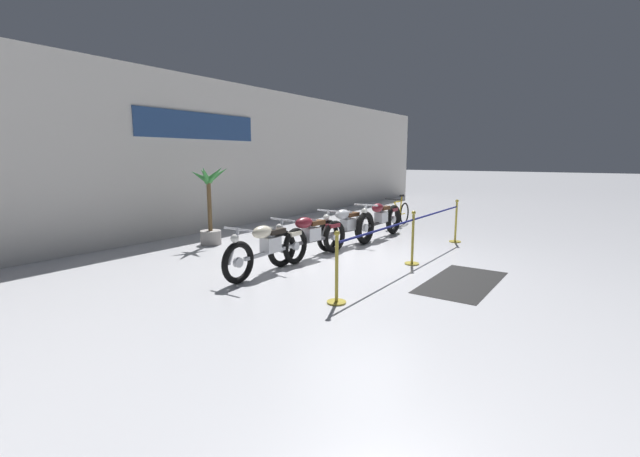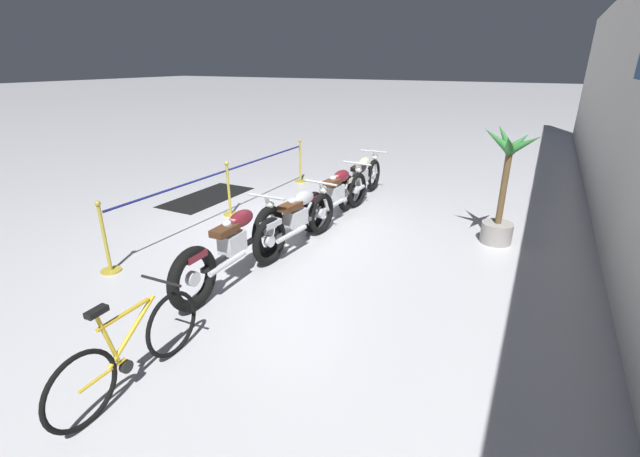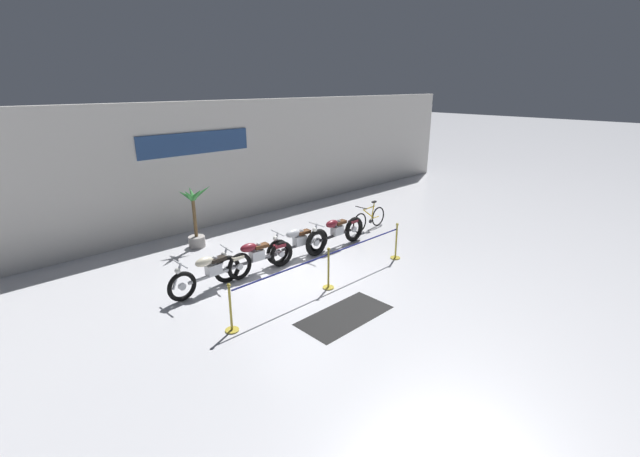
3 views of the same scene
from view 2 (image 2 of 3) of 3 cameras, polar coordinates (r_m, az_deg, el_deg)
name	(u,v)px [view 2 (image 2 of 3)]	position (r m, az deg, el deg)	size (l,w,h in m)	color
ground_plane	(285,224)	(7.85, -4.67, 0.56)	(120.00, 120.00, 0.00)	silver
motorcycle_cream_0	(361,178)	(9.15, 5.54, 6.67)	(2.29, 0.62, 0.93)	black
motorcycle_maroon_1	(337,194)	(8.02, 2.23, 4.57)	(2.32, 0.62, 0.93)	black
motorcycle_silver_2	(298,219)	(6.72, -2.96, 1.23)	(2.12, 0.62, 0.93)	black
motorcycle_maroon_3	(235,246)	(5.83, -11.21, -2.35)	(2.47, 0.62, 0.97)	black
bicycle	(131,352)	(4.33, -23.90, -14.77)	(1.70, 0.48, 0.94)	black
potted_palm_left_of_row	(503,192)	(7.35, 23.17, 4.48)	(1.06, 0.89, 1.93)	gray
stanchion_far_left	(263,169)	(9.19, -7.62, 7.89)	(5.53, 0.28, 1.05)	gold
stanchion_mid_left	(229,197)	(8.38, -12.00, 4.12)	(0.28, 0.28, 1.05)	gold
stanchion_mid_right	(107,248)	(6.65, -26.57, -2.39)	(0.28, 0.28, 1.05)	gold
floor_banner	(207,197)	(9.71, -14.80, 4.08)	(2.11, 1.02, 0.01)	black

